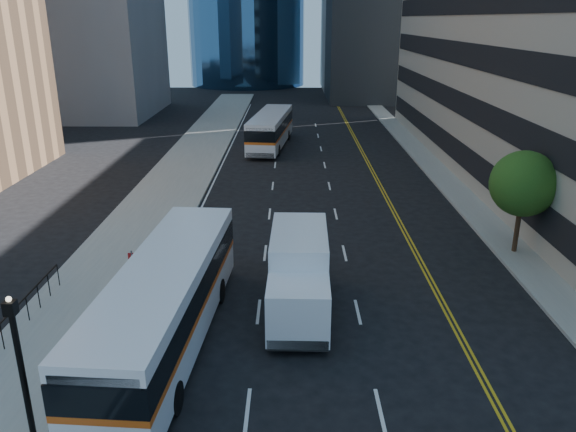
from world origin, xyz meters
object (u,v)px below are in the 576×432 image
Objects in this scene: bus_rear at (271,129)px; box_truck at (299,274)px; bus_front at (166,301)px; lamp_post at (22,371)px; street_tree at (524,184)px.

box_truck is at bearing -79.21° from bus_rear.
bus_rear is (2.53, 33.22, -0.07)m from bus_front.
bus_front is at bearing 66.83° from lamp_post.
bus_front is 1.03× the size of bus_rear.
bus_front is at bearing -151.72° from street_tree.
box_truck is at bearing -151.33° from street_tree.
bus_rear is at bearing 89.64° from bus_front.
lamp_post is (-18.00, -14.00, -0.92)m from street_tree.
bus_front reaches higher than box_truck.
street_tree reaches higher than box_truck.
street_tree reaches higher than bus_front.
bus_rear is at bearing 117.77° from street_tree.
lamp_post reaches higher than box_truck.
bus_front is (-15.60, -8.39, -1.91)m from street_tree.
street_tree reaches higher than lamp_post.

